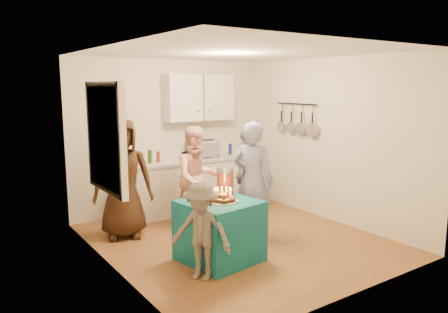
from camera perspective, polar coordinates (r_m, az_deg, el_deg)
floor at (r=6.30m, az=1.83°, el=-10.80°), size 4.00×4.00×0.00m
ceiling at (r=5.93m, az=1.97°, el=13.48°), size 4.00×4.00×0.00m
back_wall at (r=7.67m, az=-6.99°, el=2.76°), size 3.60×3.60×0.00m
left_wall at (r=5.14m, az=-14.50°, el=-0.72°), size 4.00×4.00×0.00m
right_wall at (r=7.19m, az=13.55°, el=2.13°), size 4.00×4.00×0.00m
window_night at (r=5.39m, az=-15.41°, el=2.39°), size 0.04×1.00×1.20m
counter at (r=7.66m, az=-4.49°, el=-3.83°), size 2.20×0.58×0.86m
countertop at (r=7.57m, az=-4.54°, el=-0.47°), size 2.24×0.62×0.05m
upper_cabinet at (r=7.74m, az=-3.26°, el=7.70°), size 1.30×0.30×0.80m
pot_rack at (r=7.59m, az=9.29°, el=4.91°), size 0.12×1.00×0.60m
microwave at (r=7.67m, az=-2.83°, el=0.97°), size 0.58×0.45×0.29m
party_table at (r=5.50m, az=-0.58°, el=-9.65°), size 0.96×0.96×0.76m
donut_cake at (r=5.34m, az=-0.13°, el=-4.99°), size 0.38×0.38×0.18m
punch_jar at (r=5.69m, az=0.15°, el=-3.26°), size 0.22×0.22×0.34m
man_birthday at (r=6.16m, az=3.78°, el=-3.17°), size 0.62×0.72×1.68m
woman_back_left at (r=6.36m, az=-13.11°, el=-2.78°), size 0.98×0.79×1.72m
woman_back_center at (r=6.62m, az=-3.52°, el=-2.79°), size 0.82×0.67×1.56m
woman_back_right at (r=6.96m, az=3.05°, el=-2.26°), size 0.93×0.88×1.54m
child_near_left at (r=4.94m, az=-3.01°, el=-9.74°), size 0.74×0.83×1.12m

